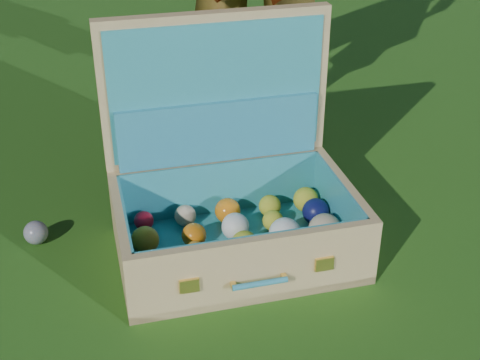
{
  "coord_description": "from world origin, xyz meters",
  "views": [
    {
      "loc": [
        0.37,
        -1.7,
        1.17
      ],
      "look_at": [
        0.19,
        -0.03,
        0.2
      ],
      "focal_mm": 50.0,
      "sensor_mm": 36.0,
      "label": 1
    }
  ],
  "objects": [
    {
      "name": "ground",
      "position": [
        0.0,
        0.0,
        0.0
      ],
      "size": [
        60.0,
        60.0,
        0.0
      ],
      "primitive_type": "plane",
      "color": "#215114",
      "rests_on": "ground"
    },
    {
      "name": "stray_ball",
      "position": [
        -0.42,
        -0.12,
        0.04
      ],
      "size": [
        0.07,
        0.07,
        0.07
      ],
      "primitive_type": "sphere",
      "color": "#3A6098",
      "rests_on": "ground"
    },
    {
      "name": "suitcase",
      "position": [
        0.17,
        -0.04,
        0.18
      ],
      "size": [
        0.81,
        0.7,
        0.65
      ],
      "rotation": [
        0.0,
        0.0,
        0.37
      ],
      "color": "tan",
      "rests_on": "ground"
    }
  ]
}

